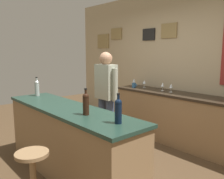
% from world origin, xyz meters
% --- Properties ---
extents(ground_plane, '(10.00, 10.00, 0.00)m').
position_xyz_m(ground_plane, '(0.00, 0.00, 0.00)').
color(ground_plane, '#4C3823').
extents(back_wall, '(6.00, 0.09, 2.80)m').
position_xyz_m(back_wall, '(0.03, 2.03, 1.42)').
color(back_wall, tan).
rests_on(back_wall, ground_plane).
extents(bar_counter, '(2.42, 0.60, 0.92)m').
position_xyz_m(bar_counter, '(0.00, -0.40, 0.46)').
color(bar_counter, olive).
rests_on(bar_counter, ground_plane).
extents(side_counter, '(2.78, 0.56, 0.90)m').
position_xyz_m(side_counter, '(0.40, 1.65, 0.45)').
color(side_counter, olive).
rests_on(side_counter, ground_plane).
extents(bartender, '(0.52, 0.21, 1.62)m').
position_xyz_m(bartender, '(-0.35, 0.53, 0.94)').
color(bartender, '#384766').
rests_on(bartender, ground_plane).
extents(bar_stool, '(0.32, 0.32, 0.68)m').
position_xyz_m(bar_stool, '(0.49, -1.09, 0.46)').
color(bar_stool, olive).
rests_on(bar_stool, ground_plane).
extents(wine_bottle_a, '(0.07, 0.07, 0.31)m').
position_xyz_m(wine_bottle_a, '(-1.02, -0.35, 1.06)').
color(wine_bottle_a, '#999E99').
rests_on(wine_bottle_a, bar_counter).
extents(wine_bottle_b, '(0.07, 0.07, 0.31)m').
position_xyz_m(wine_bottle_b, '(0.45, -0.43, 1.06)').
color(wine_bottle_b, black).
rests_on(wine_bottle_b, bar_counter).
extents(wine_bottle_c, '(0.07, 0.07, 0.31)m').
position_xyz_m(wine_bottle_c, '(0.93, -0.37, 1.06)').
color(wine_bottle_c, black).
rests_on(wine_bottle_c, bar_counter).
extents(wine_glass_a, '(0.07, 0.07, 0.16)m').
position_xyz_m(wine_glass_a, '(-0.87, 1.74, 1.01)').
color(wine_glass_a, silver).
rests_on(wine_glass_a, side_counter).
extents(wine_glass_b, '(0.07, 0.07, 0.16)m').
position_xyz_m(wine_glass_b, '(-0.58, 1.74, 1.01)').
color(wine_glass_b, silver).
rests_on(wine_glass_b, side_counter).
extents(wine_glass_c, '(0.07, 0.07, 0.16)m').
position_xyz_m(wine_glass_c, '(-0.08, 1.68, 1.01)').
color(wine_glass_c, silver).
rests_on(wine_glass_c, side_counter).
extents(wine_glass_d, '(0.07, 0.07, 0.16)m').
position_xyz_m(wine_glass_d, '(0.12, 1.67, 1.01)').
color(wine_glass_d, silver).
rests_on(wine_glass_d, side_counter).
extents(coffee_mug, '(0.13, 0.08, 0.09)m').
position_xyz_m(coffee_mug, '(-0.70, 1.57, 0.95)').
color(coffee_mug, '#336699').
rests_on(coffee_mug, side_counter).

